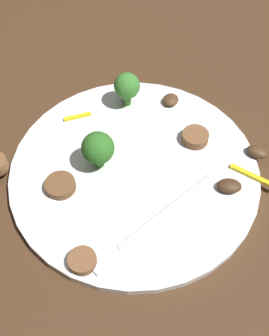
{
  "coord_description": "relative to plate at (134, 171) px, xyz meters",
  "views": [
    {
      "loc": [
        0.19,
        0.21,
        0.4
      ],
      "look_at": [
        0.0,
        0.0,
        0.01
      ],
      "focal_mm": 42.77,
      "sensor_mm": 36.0,
      "label": 1
    }
  ],
  "objects": [
    {
      "name": "fork",
      "position": [
        0.04,
        0.07,
        0.01
      ],
      "size": [
        0.18,
        0.02,
        0.0
      ],
      "rotation": [
        0.0,
        0.0,
        -0.03
      ],
      "color": "silver",
      "rests_on": "plate"
    },
    {
      "name": "broccoli_floret_1",
      "position": [
        0.03,
        -0.03,
        0.04
      ],
      "size": [
        0.04,
        0.04,
        0.05
      ],
      "color": "#347525",
      "rests_on": "plate"
    },
    {
      "name": "ground_plane",
      "position": [
        0.0,
        0.0,
        -0.01
      ],
      "size": [
        1.4,
        1.4,
        0.0
      ],
      "primitive_type": "plane",
      "color": "#422B19"
    },
    {
      "name": "mushroom_0",
      "position": [
        -0.11,
        -0.05,
        0.01
      ],
      "size": [
        0.03,
        0.03,
        0.01
      ],
      "primitive_type": "ellipsoid",
      "rotation": [
        0.0,
        0.0,
        3.46
      ],
      "color": "#4C331E",
      "rests_on": "plate"
    },
    {
      "name": "sausage_slice_3",
      "position": [
        0.08,
        -0.04,
        0.01
      ],
      "size": [
        0.05,
        0.05,
        0.01
      ],
      "primitive_type": "cylinder",
      "rotation": [
        0.0,
        0.0,
        0.89
      ],
      "color": "brown",
      "rests_on": "plate"
    },
    {
      "name": "mushroom_2",
      "position": [
        -0.12,
        0.09,
        0.01
      ],
      "size": [
        0.02,
        0.03,
        0.01
      ],
      "primitive_type": "ellipsoid",
      "rotation": [
        0.0,
        0.0,
        1.9
      ],
      "color": "#4C331E",
      "rests_on": "plate"
    },
    {
      "name": "sausage_slice_1",
      "position": [
        0.12,
        0.05,
        0.01
      ],
      "size": [
        0.04,
        0.04,
        0.01
      ],
      "primitive_type": "cylinder",
      "rotation": [
        0.0,
        0.0,
        0.46
      ],
      "color": "brown",
      "rests_on": "plate"
    },
    {
      "name": "pepper_strip_0",
      "position": [
        -0.09,
        0.1,
        0.01
      ],
      "size": [
        0.02,
        0.06,
        0.0
      ],
      "primitive_type": "cube",
      "rotation": [
        0.0,
        0.0,
        4.98
      ],
      "color": "yellow",
      "rests_on": "plate"
    },
    {
      "name": "pepper_strip_1",
      "position": [
        -0.0,
        -0.11,
        0.01
      ],
      "size": [
        0.04,
        0.02,
        0.0
      ],
      "primitive_type": "cube",
      "rotation": [
        0.0,
        0.0,
        2.71
      ],
      "color": "yellow",
      "rests_on": "plate"
    },
    {
      "name": "broccoli_floret_0",
      "position": [
        -0.07,
        -0.09,
        0.04
      ],
      "size": [
        0.03,
        0.03,
        0.05
      ],
      "color": "#408630",
      "rests_on": "plate"
    },
    {
      "name": "plate",
      "position": [
        0.0,
        0.0,
        0.0
      ],
      "size": [
        0.3,
        0.3,
        0.01
      ],
      "primitive_type": "cylinder",
      "color": "white",
      "rests_on": "ground_plane"
    },
    {
      "name": "sausage_slice_2",
      "position": [
        -0.09,
        0.02,
        0.01
      ],
      "size": [
        0.05,
        0.05,
        0.01
      ],
      "primitive_type": "cylinder",
      "rotation": [
        0.0,
        0.0,
        0.77
      ],
      "color": "brown",
      "rests_on": "plate"
    },
    {
      "name": "mushroom_1",
      "position": [
        -0.06,
        0.1,
        0.01
      ],
      "size": [
        0.03,
        0.03,
        0.01
      ],
      "primitive_type": "ellipsoid",
      "rotation": [
        0.0,
        0.0,
        5.49
      ],
      "color": "#422B19",
      "rests_on": "plate"
    }
  ]
}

